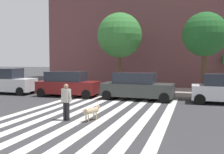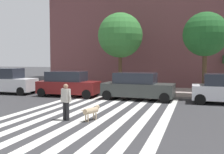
% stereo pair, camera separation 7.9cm
% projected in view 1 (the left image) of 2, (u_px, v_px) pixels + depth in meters
% --- Properties ---
extents(ground_plane, '(160.00, 160.00, 0.00)m').
position_uv_depth(ground_plane, '(69.00, 116.00, 12.54)').
color(ground_plane, '#353538').
extents(sidewalk_far, '(80.00, 6.00, 0.15)m').
position_uv_depth(sidewalk_far, '(124.00, 90.00, 22.43)').
color(sidewalk_far, '#A69891').
rests_on(sidewalk_far, ground_plane).
extents(crosswalk_stripes, '(7.65, 14.18, 0.01)m').
position_uv_depth(crosswalk_stripes, '(87.00, 117.00, 12.27)').
color(crosswalk_stripes, silver).
rests_on(crosswalk_stripes, ground_plane).
extents(parked_car_near_curb, '(4.43, 2.02, 2.05)m').
position_uv_depth(parked_car_near_curb, '(7.00, 82.00, 20.84)').
color(parked_car_near_curb, silver).
rests_on(parked_car_near_curb, ground_plane).
extents(parked_car_behind_first, '(4.54, 2.07, 1.86)m').
position_uv_depth(parked_car_behind_first, '(68.00, 84.00, 19.23)').
color(parked_car_behind_first, maroon).
rests_on(parked_car_behind_first, ground_plane).
extents(parked_car_third_in_line, '(4.88, 2.13, 1.84)m').
position_uv_depth(parked_car_third_in_line, '(137.00, 86.00, 17.67)').
color(parked_car_third_in_line, '#363B38').
rests_on(parked_car_third_in_line, ground_plane).
extents(street_tree_nearest, '(3.68, 3.68, 6.42)m').
position_uv_depth(street_tree_nearest, '(120.00, 36.00, 21.26)').
color(street_tree_nearest, '#4C3823').
rests_on(street_tree_nearest, sidewalk_far).
extents(street_tree_middle, '(3.13, 3.13, 5.94)m').
position_uv_depth(street_tree_middle, '(205.00, 35.00, 18.36)').
color(street_tree_middle, '#4C3823').
rests_on(street_tree_middle, sidewalk_far).
extents(pedestrian_dog_walker, '(0.69, 0.35, 1.64)m').
position_uv_depth(pedestrian_dog_walker, '(66.00, 100.00, 11.55)').
color(pedestrian_dog_walker, black).
rests_on(pedestrian_dog_walker, ground_plane).
extents(dog_on_leash, '(0.53, 1.12, 0.65)m').
position_uv_depth(dog_on_leash, '(92.00, 111.00, 11.54)').
color(dog_on_leash, tan).
rests_on(dog_on_leash, ground_plane).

